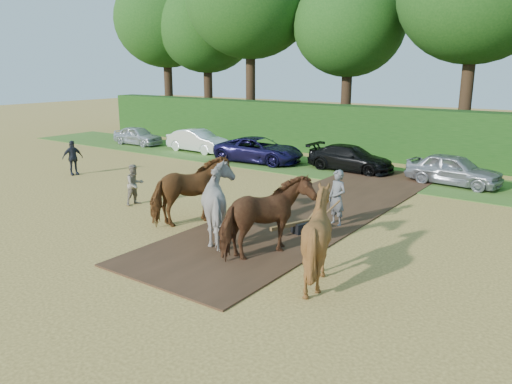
{
  "coord_description": "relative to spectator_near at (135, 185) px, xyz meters",
  "views": [
    {
      "loc": [
        10.18,
        -9.21,
        5.27
      ],
      "look_at": [
        1.24,
        3.25,
        1.4
      ],
      "focal_mm": 35.0,
      "sensor_mm": 36.0,
      "label": 1
    }
  ],
  "objects": [
    {
      "name": "ground",
      "position": [
        4.66,
        -3.36,
        -0.8
      ],
      "size": [
        120.0,
        120.0,
        0.0
      ],
      "primitive_type": "plane",
      "color": "gold",
      "rests_on": "ground"
    },
    {
      "name": "earth_strip",
      "position": [
        6.16,
        3.64,
        -0.78
      ],
      "size": [
        4.5,
        17.0,
        0.05
      ],
      "primitive_type": "cube",
      "color": "#472D1C",
      "rests_on": "ground"
    },
    {
      "name": "grass_verge",
      "position": [
        4.66,
        10.64,
        -0.79
      ],
      "size": [
        50.0,
        5.0,
        0.03
      ],
      "primitive_type": "cube",
      "color": "#38601E",
      "rests_on": "ground"
    },
    {
      "name": "hedgerow",
      "position": [
        4.66,
        15.14,
        0.7
      ],
      "size": [
        46.0,
        1.6,
        3.0
      ],
      "primitive_type": "cube",
      "color": "#14380F",
      "rests_on": "ground"
    },
    {
      "name": "spectator_near",
      "position": [
        0.0,
        0.0,
        0.0
      ],
      "size": [
        0.69,
        0.84,
        1.6
      ],
      "primitive_type": "imported",
      "rotation": [
        0.0,
        0.0,
        1.46
      ],
      "color": "tan",
      "rests_on": "ground"
    },
    {
      "name": "spectator_far",
      "position": [
        -6.81,
        1.94,
        0.06
      ],
      "size": [
        0.67,
        1.09,
        1.72
      ],
      "primitive_type": "imported",
      "rotation": [
        0.0,
        0.0,
        1.3
      ],
      "color": "#22252E",
      "rests_on": "ground"
    },
    {
      "name": "plough_team",
      "position": [
        6.39,
        -1.25,
        0.35
      ],
      "size": [
        8.05,
        5.92,
        2.32
      ],
      "color": "brown",
      "rests_on": "ground"
    },
    {
      "name": "parked_cars",
      "position": [
        5.06,
        10.46,
        -0.11
      ],
      "size": [
        36.08,
        3.25,
        1.47
      ],
      "color": "silver",
      "rests_on": "ground"
    },
    {
      "name": "treeline",
      "position": [
        2.96,
        18.32,
        8.17
      ],
      "size": [
        48.7,
        10.6,
        14.21
      ],
      "color": "#382616",
      "rests_on": "ground"
    }
  ]
}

